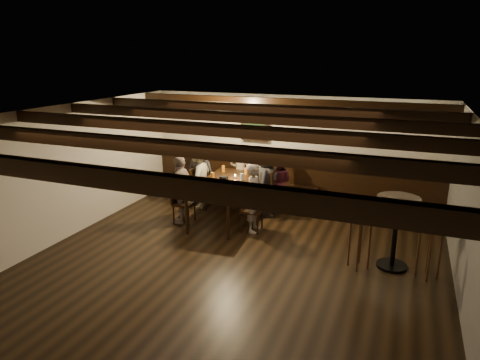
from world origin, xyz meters
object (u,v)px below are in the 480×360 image
at_px(person_bench_centre, 240,173).
at_px(chair_right_near, 265,201).
at_px(high_top_table, 396,222).
at_px(person_bench_left, 201,173).
at_px(dining_table, 225,185).
at_px(bar_stool_right, 429,251).
at_px(chair_left_far, 183,210).
at_px(person_right_near, 266,182).
at_px(bar_stool_left, 360,242).
at_px(chair_left_near, 201,196).
at_px(person_bench_right, 278,182).
at_px(person_left_near, 199,176).
at_px(person_right_far, 255,198).
at_px(person_left_far, 181,189).
at_px(chair_right_far, 253,217).

bearing_deg(person_bench_centre, chair_right_near, 140.22).
bearing_deg(high_top_table, person_bench_left, 157.29).
height_order(dining_table, bar_stool_right, bar_stool_right).
relative_size(chair_left_far, person_bench_centre, 0.62).
bearing_deg(person_bench_centre, chair_left_far, 64.42).
xyz_separation_m(dining_table, person_right_near, (0.72, 0.50, -0.00)).
xyz_separation_m(bar_stool_left, bar_stool_right, (1.00, 0.05, 0.00)).
relative_size(chair_left_near, person_right_near, 0.62).
xyz_separation_m(dining_table, bar_stool_left, (2.79, -1.15, -0.28)).
height_order(chair_left_far, person_bench_centre, person_bench_centre).
bearing_deg(person_right_near, person_bench_centre, 51.34).
xyz_separation_m(person_bench_left, bar_stool_right, (4.75, -1.94, -0.22)).
bearing_deg(chair_right_near, person_bench_right, -21.74).
height_order(person_left_near, high_top_table, person_left_near).
bearing_deg(person_right_far, dining_table, 59.04).
bearing_deg(chair_left_far, bar_stool_right, 78.17).
height_order(dining_table, high_top_table, high_top_table).
bearing_deg(person_bench_right, person_bench_centre, -9.46).
bearing_deg(dining_table, person_bench_right, 45.00).
distance_m(chair_left_far, bar_stool_right, 4.52).
distance_m(person_bench_centre, person_left_far, 1.68).
height_order(chair_left_near, bar_stool_left, bar_stool_left).
xyz_separation_m(person_left_far, person_right_near, (1.43, 1.01, 0.03)).
xyz_separation_m(chair_left_near, person_right_near, (1.46, 0.11, 0.45)).
relative_size(person_bench_right, person_right_far, 0.91).
height_order(dining_table, person_bench_left, person_bench_left).
distance_m(dining_table, person_bench_centre, 1.05).
xyz_separation_m(person_bench_right, bar_stool_right, (2.96, -2.07, -0.16)).
distance_m(dining_table, chair_left_far, 0.96).
xyz_separation_m(chair_right_far, person_bench_left, (-1.71, 1.23, 0.39)).
xyz_separation_m(person_left_far, high_top_table, (4.01, -0.45, 0.07)).
bearing_deg(high_top_table, person_right_far, 167.57).
bearing_deg(person_left_near, bar_stool_left, 62.41).
height_order(person_bench_left, person_bench_centre, person_bench_centre).
distance_m(person_left_near, person_left_far, 0.90).
xyz_separation_m(person_left_near, high_top_table, (4.07, -1.34, 0.05)).
height_order(person_left_far, bar_stool_left, person_left_far).
distance_m(person_right_far, high_top_table, 2.57).
relative_size(chair_left_near, person_left_near, 0.62).
xyz_separation_m(chair_right_far, person_right_far, (0.03, 0.00, 0.40)).
relative_size(person_bench_left, person_left_far, 0.95).
bearing_deg(chair_left_far, high_top_table, 79.43).
bearing_deg(high_top_table, chair_right_far, 167.77).
height_order(chair_right_far, bar_stool_left, bar_stool_left).
height_order(chair_left_far, person_right_near, person_right_near).
relative_size(chair_left_near, high_top_table, 0.76).
distance_m(high_top_table, bar_stool_right, 0.61).
height_order(person_bench_left, person_left_near, person_left_near).
height_order(person_left_far, person_right_far, person_left_far).
distance_m(person_bench_right, person_left_near, 1.71).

